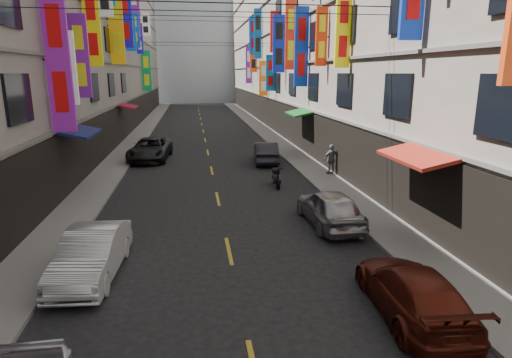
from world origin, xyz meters
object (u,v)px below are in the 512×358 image
object	(u,v)px
car_right_mid	(330,208)
pedestrian_rfar	(331,159)
car_right_far	(266,152)
car_right_near	(412,292)
scooter_far_right	(276,178)
car_left_mid	(91,254)
car_left_far	(150,149)

from	to	relation	value
car_right_mid	pedestrian_rfar	distance (m)	8.19
car_right_mid	car_right_far	size ratio (longest dim) A/B	1.01
car_right_far	car_right_near	bearing A→B (deg)	97.40
scooter_far_right	car_left_mid	xyz separation A→B (m)	(-7.12, -9.07, 0.24)
car_right_near	car_right_mid	xyz separation A→B (m)	(0.00, 6.31, 0.09)
scooter_far_right	car_right_mid	world-z (taller)	car_right_mid
scooter_far_right	car_right_near	size ratio (longest dim) A/B	0.42
scooter_far_right	car_right_far	bearing A→B (deg)	-91.67
car_left_far	pedestrian_rfar	xyz separation A→B (m)	(10.49, -6.18, 0.24)
car_left_mid	car_right_near	world-z (taller)	car_left_mid
car_right_near	car_left_mid	bearing A→B (deg)	-18.16
car_left_mid	pedestrian_rfar	distance (m)	15.16
scooter_far_right	car_right_near	xyz separation A→B (m)	(0.88, -12.30, 0.18)
car_right_near	car_left_far	bearing A→B (deg)	-64.83
car_left_far	car_right_near	bearing A→B (deg)	-63.91
car_right_near	pedestrian_rfar	size ratio (longest dim) A/B	2.52
car_left_far	car_right_mid	size ratio (longest dim) A/B	1.27
car_left_mid	car_right_far	distance (m)	16.80
car_left_mid	car_left_far	world-z (taller)	car_left_far
scooter_far_right	car_right_mid	xyz separation A→B (m)	(0.88, -5.99, 0.26)
car_right_mid	car_right_far	distance (m)	11.93
scooter_far_right	car_left_mid	size ratio (longest dim) A/B	0.44
car_left_mid	pedestrian_rfar	world-z (taller)	pedestrian_rfar
car_left_mid	car_left_far	size ratio (longest dim) A/B	0.79
car_right_near	pedestrian_rfar	xyz separation A→B (m)	(2.60, 14.07, 0.35)
car_left_far	car_right_near	size ratio (longest dim) A/B	1.23
car_right_near	pedestrian_rfar	distance (m)	14.31
car_left_far	car_right_far	distance (m)	7.75
car_right_mid	car_right_far	xyz separation A→B (m)	(-0.41, 11.92, -0.03)
car_right_mid	car_right_far	world-z (taller)	car_right_mid
car_left_mid	car_right_mid	world-z (taller)	car_right_mid
car_left_far	pedestrian_rfar	size ratio (longest dim) A/B	3.10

